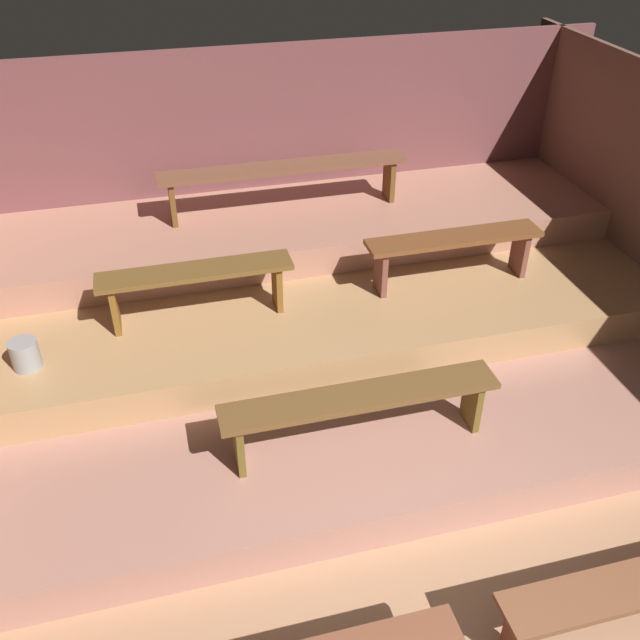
% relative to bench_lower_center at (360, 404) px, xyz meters
% --- Properties ---
extents(ground, '(6.69, 6.25, 0.08)m').
position_rel_bench_lower_center_xyz_m(ground, '(0.18, 0.56, -0.70)').
color(ground, '#A77958').
extents(wall_back, '(6.69, 0.06, 2.28)m').
position_rel_bench_lower_center_xyz_m(wall_back, '(0.18, 3.32, 0.48)').
color(wall_back, brown).
rests_on(wall_back, ground).
extents(platform_lower, '(5.89, 3.98, 0.29)m').
position_rel_bench_lower_center_xyz_m(platform_lower, '(0.18, 1.30, -0.51)').
color(platform_lower, '#A67262').
rests_on(platform_lower, ground).
extents(platform_middle, '(5.89, 2.68, 0.29)m').
position_rel_bench_lower_center_xyz_m(platform_middle, '(0.18, 1.95, -0.23)').
color(platform_middle, '#AE8254').
rests_on(platform_middle, platform_lower).
extents(platform_upper, '(5.89, 1.44, 0.29)m').
position_rel_bench_lower_center_xyz_m(platform_upper, '(0.18, 2.57, 0.06)').
color(platform_upper, '#AE755F').
rests_on(platform_upper, platform_middle).
extents(bench_lower_center, '(1.95, 0.29, 0.46)m').
position_rel_bench_lower_center_xyz_m(bench_lower_center, '(0.00, 0.00, 0.00)').
color(bench_lower_center, brown).
rests_on(bench_lower_center, platform_lower).
extents(bench_middle_left, '(1.56, 0.29, 0.46)m').
position_rel_bench_lower_center_xyz_m(bench_middle_left, '(-0.93, 1.47, 0.28)').
color(bench_middle_left, brown).
rests_on(bench_middle_left, platform_middle).
extents(bench_middle_right, '(1.56, 0.29, 0.46)m').
position_rel_bench_lower_center_xyz_m(bench_middle_right, '(1.30, 1.47, 0.28)').
color(bench_middle_right, brown).
rests_on(bench_middle_right, platform_middle).
extents(bench_upper_center, '(2.36, 0.29, 0.46)m').
position_rel_bench_lower_center_xyz_m(bench_upper_center, '(0.06, 2.68, 0.59)').
color(bench_upper_center, brown).
rests_on(bench_upper_center, platform_upper).
extents(pail_middle, '(0.21, 0.21, 0.23)m').
position_rel_bench_lower_center_xyz_m(pail_middle, '(-2.26, 1.13, 0.03)').
color(pail_middle, gray).
rests_on(pail_middle, platform_middle).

